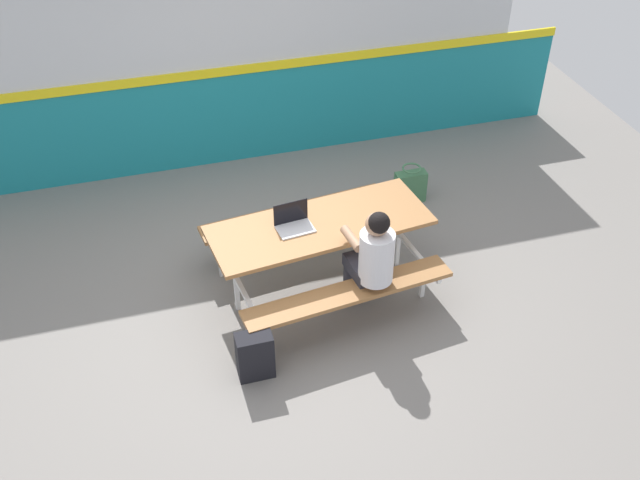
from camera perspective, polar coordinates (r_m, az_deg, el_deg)
name	(u,v)px	position (r m, az deg, el deg)	size (l,w,h in m)	color
ground_plane	(288,292)	(7.05, -2.47, -4.03)	(10.00, 10.00, 0.02)	gray
accent_backdrop	(229,60)	(8.45, -6.99, 13.54)	(8.00, 0.14, 2.60)	teal
picnic_table_main	(320,238)	(6.74, 0.00, 0.18)	(2.07, 1.77, 0.74)	#9E6B3D
student_nearer	(372,256)	(6.35, 4.02, -1.20)	(0.39, 0.54, 1.21)	#2D2D38
laptop_silver	(294,223)	(6.57, -2.04, 1.31)	(0.34, 0.26, 0.22)	silver
backpack_dark	(255,355)	(6.18, -5.03, -8.78)	(0.30, 0.22, 0.44)	black
tote_bag_bright	(410,186)	(8.17, 6.94, 4.14)	(0.34, 0.21, 0.43)	#3F724C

